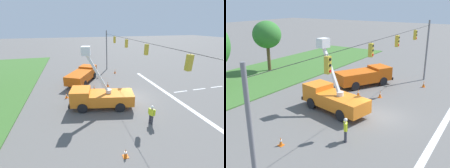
{
  "view_description": "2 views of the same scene",
  "coord_description": "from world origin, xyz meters",
  "views": [
    {
      "loc": [
        -14.75,
        6.64,
        8.06
      ],
      "look_at": [
        0.9,
        2.3,
        1.67
      ],
      "focal_mm": 24.0,
      "sensor_mm": 36.0,
      "label": 1
    },
    {
      "loc": [
        -18.86,
        -7.82,
        9.28
      ],
      "look_at": [
        -0.55,
        3.93,
        2.37
      ],
      "focal_mm": 42.0,
      "sensor_mm": 36.0,
      "label": 2
    }
  ],
  "objects": [
    {
      "name": "traffic_cone_near_bucket",
      "position": [
        -7.85,
        3.81,
        0.3
      ],
      "size": [
        0.36,
        0.36,
        0.63
      ],
      "color": "orange",
      "rests_on": "ground"
    },
    {
      "name": "tree_east",
      "position": [
        5.77,
        19.3,
        4.96
      ],
      "size": [
        3.76,
        3.82,
        6.83
      ],
      "color": "brown",
      "rests_on": "ground"
    },
    {
      "name": "utility_truck_bucket_lift",
      "position": [
        -1.06,
        4.15,
        1.29
      ],
      "size": [
        3.58,
        6.82,
        6.29
      ],
      "color": "orange",
      "rests_on": "ground"
    },
    {
      "name": "traffic_cone_lane_edge_a",
      "position": [
        3.44,
        4.03,
        0.37
      ],
      "size": [
        0.36,
        0.36,
        0.75
      ],
      "color": "orange",
      "rests_on": "ground"
    },
    {
      "name": "traffic_cone_mid_right",
      "position": [
        2.08,
        7.57,
        0.33
      ],
      "size": [
        0.36,
        0.36,
        0.68
      ],
      "color": "orange",
      "rests_on": "ground"
    },
    {
      "name": "traffic_cone_mid_left",
      "position": [
        4.25,
        1.98,
        0.35
      ],
      "size": [
        0.36,
        0.36,
        0.72
      ],
      "color": "orange",
      "rests_on": "ground"
    },
    {
      "name": "traffic_cone_foreground_left",
      "position": [
        10.01,
        -0.8,
        0.37
      ],
      "size": [
        0.36,
        0.36,
        0.75
      ],
      "color": "orange",
      "rests_on": "ground"
    },
    {
      "name": "signal_gantry",
      "position": [
        0.03,
        -0.0,
        4.58
      ],
      "size": [
        26.2,
        0.33,
        7.2
      ],
      "color": "slate",
      "rests_on": "ground"
    },
    {
      "name": "road_worker",
      "position": [
        -5.06,
        0.42,
        1.0
      ],
      "size": [
        0.55,
        0.43,
        1.77
      ],
      "color": "#383842",
      "rests_on": "ground"
    },
    {
      "name": "utility_truck_support_near",
      "position": [
        6.99,
        5.18,
        1.14
      ],
      "size": [
        6.95,
        5.37,
        2.02
      ],
      "color": "#D6560F",
      "rests_on": "ground"
    },
    {
      "name": "grass_verge",
      "position": [
        0.0,
        18.0,
        0.05
      ],
      "size": [
        56.0,
        12.0,
        0.1
      ],
      "primitive_type": "cube",
      "color": "#3D6B2D",
      "rests_on": "ground"
    },
    {
      "name": "ground_plane",
      "position": [
        0.0,
        0.0,
        0.0
      ],
      "size": [
        200.0,
        200.0,
        0.0
      ],
      "primitive_type": "plane",
      "color": "#605E5B"
    }
  ]
}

